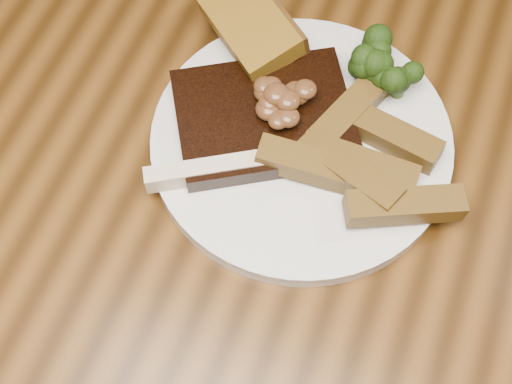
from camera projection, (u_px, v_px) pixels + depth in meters
The scene contains 8 objects.
dining_table at pixel (263, 246), 0.68m from camera, with size 1.60×0.90×0.75m.
plate at pixel (301, 143), 0.62m from camera, with size 0.26×0.26×0.01m, color silver.
steak at pixel (264, 119), 0.61m from camera, with size 0.15×0.11×0.02m, color black.
steak_bone at pixel (243, 168), 0.59m from camera, with size 0.16×0.02×0.02m, color beige.
mushroom_pile at pixel (271, 98), 0.59m from camera, with size 0.06×0.06×0.03m, color brown, non-canonical shape.
garlic_bread at pixel (250, 39), 0.65m from camera, with size 0.10×0.05×0.02m, color brown.
potato_wedges at pixel (380, 169), 0.59m from camera, with size 0.12×0.12×0.02m, color brown, non-canonical shape.
broccoli_cluster at pixel (375, 70), 0.62m from camera, with size 0.07×0.07×0.04m, color #21390C, non-canonical shape.
Camera 1 is at (0.09, -0.25, 1.29)m, focal length 50.00 mm.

